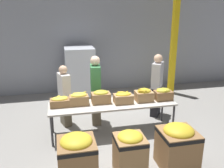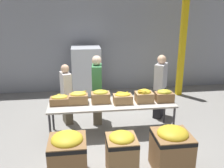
{
  "view_description": "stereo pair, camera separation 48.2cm",
  "coord_description": "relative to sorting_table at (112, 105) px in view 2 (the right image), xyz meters",
  "views": [
    {
      "loc": [
        -1.17,
        -5.19,
        2.9
      ],
      "look_at": [
        0.02,
        0.15,
        1.16
      ],
      "focal_mm": 40.0,
      "sensor_mm": 36.0,
      "label": 1
    },
    {
      "loc": [
        -0.69,
        -5.27,
        2.9
      ],
      "look_at": [
        0.02,
        0.15,
        1.16
      ],
      "focal_mm": 40.0,
      "sensor_mm": 36.0,
      "label": 2
    }
  ],
  "objects": [
    {
      "name": "banana_box_0",
      "position": [
        -1.18,
        0.09,
        0.16
      ],
      "size": [
        0.42,
        0.28,
        0.24
      ],
      "color": "olive",
      "rests_on": "sorting_table"
    },
    {
      "name": "banana_box_3",
      "position": [
        0.24,
        -0.03,
        0.18
      ],
      "size": [
        0.42,
        0.3,
        0.28
      ],
      "color": "tan",
      "rests_on": "sorting_table"
    },
    {
      "name": "banana_box_5",
      "position": [
        1.23,
        -0.02,
        0.19
      ],
      "size": [
        0.41,
        0.3,
        0.29
      ],
      "color": "olive",
      "rests_on": "sorting_table"
    },
    {
      "name": "banana_box_4",
      "position": [
        0.75,
        -0.0,
        0.2
      ],
      "size": [
        0.4,
        0.32,
        0.31
      ],
      "color": "tan",
      "rests_on": "sorting_table"
    },
    {
      "name": "donation_bin_2",
      "position": [
        0.88,
        -1.53,
        -0.25
      ],
      "size": [
        0.65,
        0.65,
        0.86
      ],
      "color": "olive",
      "rests_on": "ground_plane"
    },
    {
      "name": "banana_box_2",
      "position": [
        -0.25,
        0.09,
        0.2
      ],
      "size": [
        0.42,
        0.28,
        0.32
      ],
      "color": "#A37A4C",
      "rests_on": "sorting_table"
    },
    {
      "name": "volunteer_0",
      "position": [
        -1.06,
        0.68,
        0.06
      ],
      "size": [
        0.32,
        0.45,
        1.54
      ],
      "rotation": [
        0.0,
        0.0,
        -1.28
      ],
      "color": "#6B604C",
      "rests_on": "ground_plane"
    },
    {
      "name": "support_pillar",
      "position": [
        2.58,
        2.35,
        1.3
      ],
      "size": [
        0.17,
        0.17,
        4.0
      ],
      "color": "yellow",
      "rests_on": "ground_plane"
    },
    {
      "name": "sorting_table",
      "position": [
        0.0,
        0.0,
        0.0
      ],
      "size": [
        2.89,
        0.76,
        0.75
      ],
      "color": "beige",
      "rests_on": "ground_plane"
    },
    {
      "name": "volunteer_1",
      "position": [
        1.38,
        0.73,
        0.14
      ],
      "size": [
        0.44,
        0.5,
        1.69
      ],
      "rotation": [
        0.0,
        0.0,
        -2.18
      ],
      "color": "black",
      "rests_on": "ground_plane"
    },
    {
      "name": "ground_plane",
      "position": [
        0.0,
        0.0,
        -0.7
      ],
      "size": [
        30.0,
        30.0,
        0.0
      ],
      "primitive_type": "plane",
      "color": "gray"
    },
    {
      "name": "volunteer_2",
      "position": [
        -0.29,
        0.62,
        0.17
      ],
      "size": [
        0.28,
        0.49,
        1.74
      ],
      "rotation": [
        0.0,
        0.0,
        -1.67
      ],
      "color": "#6B604C",
      "rests_on": "ground_plane"
    },
    {
      "name": "donation_bin_1",
      "position": [
        -0.03,
        -1.53,
        -0.26
      ],
      "size": [
        0.53,
        0.53,
        0.82
      ],
      "color": "#A37A4C",
      "rests_on": "ground_plane"
    },
    {
      "name": "donation_bin_0",
      "position": [
        -0.96,
        -1.53,
        -0.24
      ],
      "size": [
        0.63,
        0.63,
        0.88
      ],
      "color": "olive",
      "rests_on": "ground_plane"
    },
    {
      "name": "banana_box_1",
      "position": [
        -0.76,
        0.08,
        0.19
      ],
      "size": [
        0.42,
        0.27,
        0.29
      ],
      "color": "#A37A4C",
      "rests_on": "sorting_table"
    },
    {
      "name": "pallet_stack_0",
      "position": [
        -0.5,
        2.55,
        0.11
      ],
      "size": [
        0.98,
        0.98,
        1.65
      ],
      "color": "olive",
      "rests_on": "ground_plane"
    },
    {
      "name": "wall_back",
      "position": [
        0.0,
        3.25,
        1.3
      ],
      "size": [
        16.0,
        0.08,
        4.0
      ],
      "color": "#9399A3",
      "rests_on": "ground_plane"
    }
  ]
}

